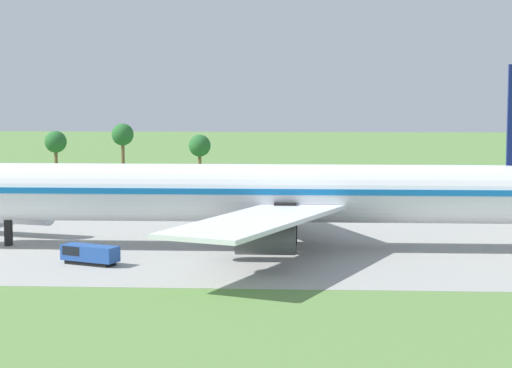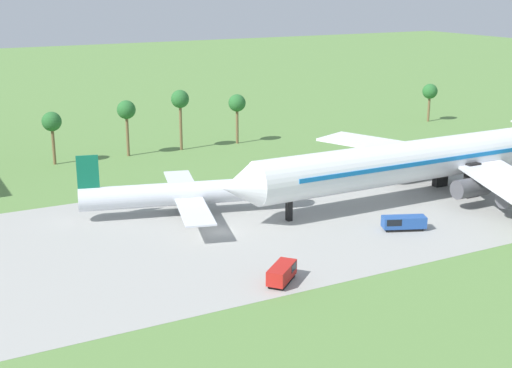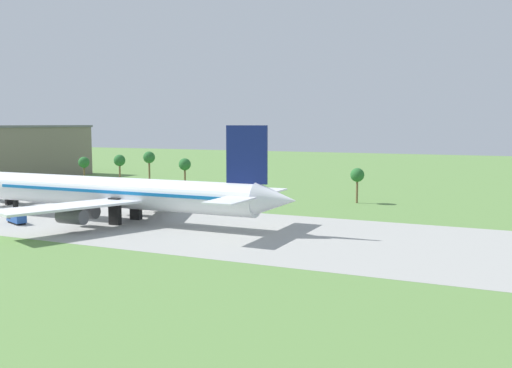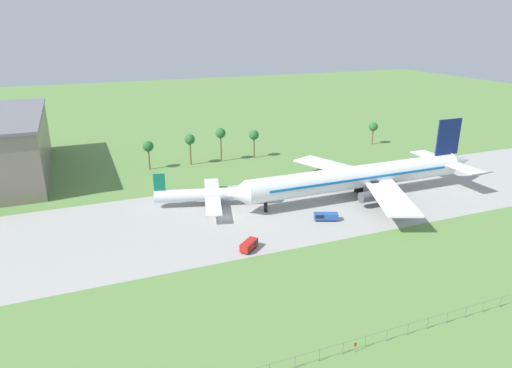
{
  "view_description": "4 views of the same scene",
  "coord_description": "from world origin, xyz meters",
  "px_view_note": "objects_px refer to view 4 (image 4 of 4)",
  "views": [
    {
      "loc": [
        44.28,
        -101.67,
        17.21
      ],
      "look_at": [
        38.61,
        -0.49,
        7.13
      ],
      "focal_mm": 65.0,
      "sensor_mm": 36.0,
      "label": 1
    },
    {
      "loc": [
        -38.54,
        -83.08,
        32.86
      ],
      "look_at": [
        5.41,
        -0.49,
        6.13
      ],
      "focal_mm": 50.0,
      "sensor_mm": 36.0,
      "label": 2
    },
    {
      "loc": [
        115.28,
        -96.22,
        20.44
      ],
      "look_at": [
        71.8,
        -0.49,
        9.33
      ],
      "focal_mm": 40.0,
      "sensor_mm": 36.0,
      "label": 3
    },
    {
      "loc": [
        -32.96,
        -101.96,
        47.02
      ],
      "look_at": [
        10.22,
        5.0,
        6.0
      ],
      "focal_mm": 32.0,
      "sensor_mm": 36.0,
      "label": 4
    }
  ],
  "objects_px": {
    "jet_airliner": "(362,176)",
    "baggage_tug": "(325,217)",
    "no_stopping_sign": "(355,346)",
    "regional_aircraft": "(212,195)",
    "fuel_truck": "(249,245)"
  },
  "relations": [
    {
      "from": "regional_aircraft",
      "to": "fuel_truck",
      "type": "height_order",
      "value": "regional_aircraft"
    },
    {
      "from": "jet_airliner",
      "to": "regional_aircraft",
      "type": "bearing_deg",
      "value": 167.1
    },
    {
      "from": "jet_airliner",
      "to": "regional_aircraft",
      "type": "height_order",
      "value": "jet_airliner"
    },
    {
      "from": "regional_aircraft",
      "to": "baggage_tug",
      "type": "bearing_deg",
      "value": -40.83
    },
    {
      "from": "baggage_tug",
      "to": "no_stopping_sign",
      "type": "bearing_deg",
      "value": -114.79
    },
    {
      "from": "regional_aircraft",
      "to": "jet_airliner",
      "type": "bearing_deg",
      "value": -12.9
    },
    {
      "from": "jet_airliner",
      "to": "no_stopping_sign",
      "type": "relative_size",
      "value": 47.31
    },
    {
      "from": "no_stopping_sign",
      "to": "baggage_tug",
      "type": "bearing_deg",
      "value": 65.21
    },
    {
      "from": "baggage_tug",
      "to": "fuel_truck",
      "type": "distance_m",
      "value": 24.43
    },
    {
      "from": "fuel_truck",
      "to": "baggage_tug",
      "type": "bearing_deg",
      "value": 17.81
    },
    {
      "from": "jet_airliner",
      "to": "baggage_tug",
      "type": "bearing_deg",
      "value": -149.23
    },
    {
      "from": "jet_airliner",
      "to": "no_stopping_sign",
      "type": "distance_m",
      "value": 67.1
    },
    {
      "from": "jet_airliner",
      "to": "baggage_tug",
      "type": "distance_m",
      "value": 21.53
    },
    {
      "from": "baggage_tug",
      "to": "regional_aircraft",
      "type": "bearing_deg",
      "value": 139.17
    },
    {
      "from": "fuel_truck",
      "to": "no_stopping_sign",
      "type": "height_order",
      "value": "fuel_truck"
    }
  ]
}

